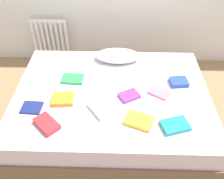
# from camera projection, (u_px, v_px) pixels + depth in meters

# --- Properties ---
(ground_plane) EXTENTS (8.00, 8.00, 0.00)m
(ground_plane) POSITION_uv_depth(u_px,v_px,m) (112.00, 124.00, 2.81)
(ground_plane) COLOR #93704C
(bed) EXTENTS (2.00, 1.50, 0.50)m
(bed) POSITION_uv_depth(u_px,v_px,m) (112.00, 109.00, 2.65)
(bed) COLOR brown
(bed) RESTS_ON ground
(radiator) EXTENTS (0.51, 0.04, 0.58)m
(radiator) POSITION_uv_depth(u_px,v_px,m) (51.00, 39.00, 3.47)
(radiator) COLOR white
(radiator) RESTS_ON ground
(pillow) EXTENTS (0.51, 0.28, 0.12)m
(pillow) POSITION_uv_depth(u_px,v_px,m) (118.00, 56.00, 2.85)
(pillow) COLOR white
(pillow) RESTS_ON bed
(textbook_yellow) EXTENTS (0.29, 0.25, 0.04)m
(textbook_yellow) POSITION_uv_depth(u_px,v_px,m) (139.00, 121.00, 2.16)
(textbook_yellow) COLOR yellow
(textbook_yellow) RESTS_ON bed
(textbook_pink) EXTENTS (0.24, 0.23, 0.02)m
(textbook_pink) POSITION_uv_depth(u_px,v_px,m) (159.00, 92.00, 2.45)
(textbook_pink) COLOR pink
(textbook_pink) RESTS_ON bed
(textbook_green) EXTENTS (0.24, 0.17, 0.03)m
(textbook_green) POSITION_uv_depth(u_px,v_px,m) (73.00, 79.00, 2.61)
(textbook_green) COLOR green
(textbook_green) RESTS_ON bed
(textbook_white) EXTENTS (0.27, 0.29, 0.04)m
(textbook_white) POSITION_uv_depth(u_px,v_px,m) (100.00, 108.00, 2.27)
(textbook_white) COLOR white
(textbook_white) RESTS_ON bed
(textbook_teal) EXTENTS (0.27, 0.22, 0.04)m
(textbook_teal) POSITION_uv_depth(u_px,v_px,m) (175.00, 125.00, 2.12)
(textbook_teal) COLOR teal
(textbook_teal) RESTS_ON bed
(textbook_orange) EXTENTS (0.22, 0.19, 0.05)m
(textbook_orange) POSITION_uv_depth(u_px,v_px,m) (63.00, 99.00, 2.36)
(textbook_orange) COLOR orange
(textbook_orange) RESTS_ON bed
(textbook_blue) EXTENTS (0.20, 0.17, 0.05)m
(textbook_blue) POSITION_uv_depth(u_px,v_px,m) (179.00, 82.00, 2.55)
(textbook_blue) COLOR #2847B7
(textbook_blue) RESTS_ON bed
(textbook_red) EXTENTS (0.27, 0.26, 0.05)m
(textbook_red) POSITION_uv_depth(u_px,v_px,m) (47.00, 124.00, 2.13)
(textbook_red) COLOR red
(textbook_red) RESTS_ON bed
(textbook_navy) EXTENTS (0.19, 0.17, 0.02)m
(textbook_navy) POSITION_uv_depth(u_px,v_px,m) (32.00, 108.00, 2.29)
(textbook_navy) COLOR navy
(textbook_navy) RESTS_ON bed
(textbook_purple) EXTENTS (0.23, 0.21, 0.03)m
(textbook_purple) POSITION_uv_depth(u_px,v_px,m) (129.00, 96.00, 2.41)
(textbook_purple) COLOR purple
(textbook_purple) RESTS_ON bed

